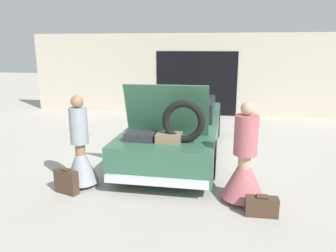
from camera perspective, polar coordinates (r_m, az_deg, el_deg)
ground_plane at (r=7.59m, az=1.74°, el=-4.46°), size 40.00×40.00×0.00m
garage_wall_back at (r=11.54m, az=4.98°, el=8.84°), size 12.00×0.14×2.80m
car at (r=7.43m, az=1.78°, el=-0.35°), size 1.82×4.84×1.73m
person_left at (r=5.80m, az=-14.99°, el=-4.85°), size 0.57×0.57×1.59m
person_right at (r=5.21m, az=13.12°, el=-7.04°), size 0.68×0.68×1.59m
suitcase_beside_left_person at (r=5.72m, az=-17.29°, el=-9.22°), size 0.44×0.27×0.43m
suitcase_beside_right_person at (r=5.01m, az=16.00°, el=-13.29°), size 0.46×0.19×0.31m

